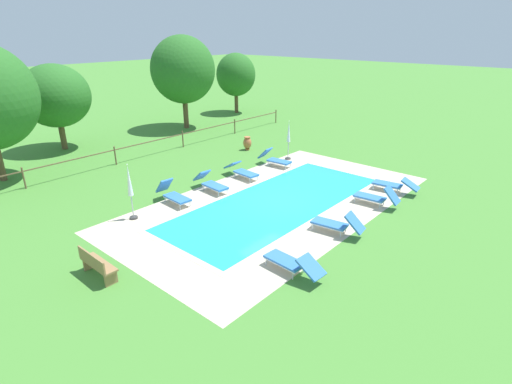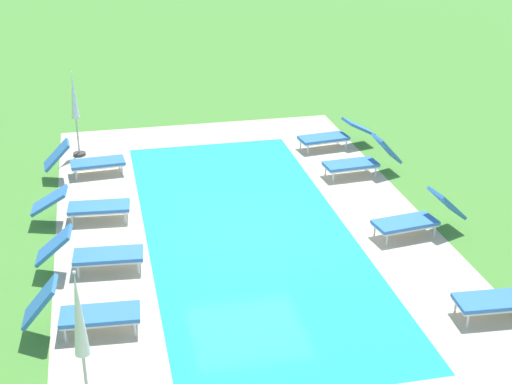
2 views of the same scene
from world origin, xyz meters
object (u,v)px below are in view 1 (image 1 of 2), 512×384
(sun_lounger_north_mid, at_px, (292,263))
(sun_lounger_south_far, at_px, (211,183))
(sun_lounger_south_mid, at_px, (394,184))
(sun_lounger_south_near_corner, at_px, (242,171))
(wooden_bench_lawn_side, at_px, (97,264))
(terracotta_urn_near_fence, at_px, (247,143))
(sun_lounger_south_end, at_px, (376,197))
(sun_lounger_north_near_steps, at_px, (173,194))
(patio_umbrella_closed_row_centre, at_px, (289,136))
(sun_lounger_north_end, at_px, (337,224))
(sun_lounger_north_far, at_px, (275,159))
(patio_umbrella_closed_row_west, at_px, (130,186))
(tree_far_west, at_px, (55,96))
(tree_centre, at_px, (183,70))
(tree_far_east, at_px, (236,75))

(sun_lounger_north_mid, bearing_deg, sun_lounger_south_far, 66.00)
(sun_lounger_south_mid, bearing_deg, sun_lounger_south_near_corner, 115.92)
(wooden_bench_lawn_side, bearing_deg, terracotta_urn_near_fence, 23.98)
(sun_lounger_south_near_corner, bearing_deg, sun_lounger_south_end, -79.71)
(sun_lounger_south_end, bearing_deg, sun_lounger_south_near_corner, 100.29)
(sun_lounger_south_near_corner, bearing_deg, sun_lounger_south_mid, -64.08)
(sun_lounger_north_near_steps, relative_size, sun_lounger_south_end, 0.98)
(patio_umbrella_closed_row_centre, height_order, wooden_bench_lawn_side, patio_umbrella_closed_row_centre)
(sun_lounger_north_end, xyz_separation_m, sun_lounger_south_far, (-0.13, 6.55, -0.00))
(sun_lounger_north_far, bearing_deg, sun_lounger_north_near_steps, 178.92)
(sun_lounger_south_end, bearing_deg, patio_umbrella_closed_row_west, 138.41)
(patio_umbrella_closed_row_west, bearing_deg, tree_far_west, 76.45)
(terracotta_urn_near_fence, relative_size, tree_centre, 0.12)
(tree_far_west, xyz_separation_m, tree_centre, (8.82, -1.25, 0.98))
(tree_far_east, bearing_deg, terracotta_urn_near_fence, -133.30)
(sun_lounger_north_mid, distance_m, sun_lounger_south_mid, 8.50)
(patio_umbrella_closed_row_centre, bearing_deg, wooden_bench_lawn_side, -168.06)
(tree_far_east, bearing_deg, sun_lounger_north_mid, -132.71)
(sun_lounger_south_mid, height_order, sun_lounger_south_far, sun_lounger_south_far)
(sun_lounger_south_end, bearing_deg, terracotta_urn_near_fence, 74.46)
(sun_lounger_south_end, bearing_deg, sun_lounger_north_mid, -176.91)
(tree_centre, bearing_deg, sun_lounger_north_far, -104.48)
(sun_lounger_north_near_steps, height_order, sun_lounger_south_near_corner, sun_lounger_north_near_steps)
(sun_lounger_north_mid, height_order, sun_lounger_south_far, sun_lounger_south_far)
(sun_lounger_north_end, bearing_deg, sun_lounger_south_mid, 1.12)
(sun_lounger_south_far, bearing_deg, tree_far_east, 39.96)
(tree_centre, bearing_deg, wooden_bench_lawn_side, -137.56)
(sun_lounger_south_near_corner, relative_size, tree_far_west, 0.41)
(sun_lounger_south_near_corner, distance_m, patio_umbrella_closed_row_centre, 4.17)
(sun_lounger_south_mid, distance_m, tree_far_east, 20.90)
(tree_far_west, bearing_deg, tree_centre, -8.05)
(tree_centre, xyz_separation_m, tree_far_east, (6.86, 1.26, -0.95))
(sun_lounger_north_far, distance_m, tree_far_west, 13.80)
(sun_lounger_north_end, bearing_deg, sun_lounger_south_far, 91.14)
(terracotta_urn_near_fence, bearing_deg, sun_lounger_north_far, -112.33)
(tree_far_west, height_order, tree_centre, tree_centre)
(sun_lounger_north_mid, xyz_separation_m, tree_far_west, (1.87, 19.00, 2.91))
(terracotta_urn_near_fence, bearing_deg, tree_far_east, 46.70)
(sun_lounger_north_far, distance_m, terracotta_urn_near_fence, 3.52)
(sun_lounger_north_near_steps, distance_m, sun_lounger_north_mid, 7.14)
(sun_lounger_south_far, relative_size, tree_far_east, 0.39)
(sun_lounger_south_end, height_order, wooden_bench_lawn_side, sun_lounger_south_end)
(sun_lounger_south_mid, bearing_deg, sun_lounger_south_far, 130.10)
(sun_lounger_north_near_steps, relative_size, sun_lounger_south_far, 0.95)
(sun_lounger_south_mid, bearing_deg, tree_far_west, 109.60)
(sun_lounger_south_mid, distance_m, sun_lounger_south_end, 1.99)
(sun_lounger_north_end, xyz_separation_m, sun_lounger_south_mid, (5.30, 0.10, -0.03))
(sun_lounger_north_end, height_order, tree_far_west, tree_far_west)
(sun_lounger_south_end, bearing_deg, tree_far_west, 103.93)
(tree_far_west, distance_m, tree_centre, 8.96)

